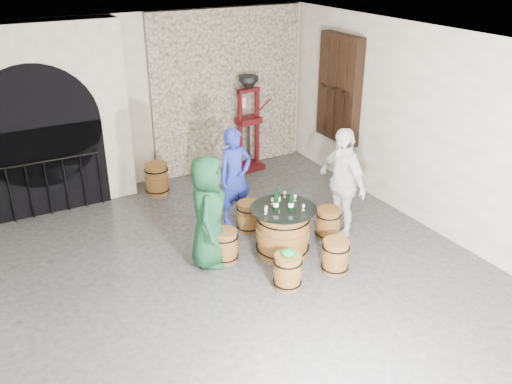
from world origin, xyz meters
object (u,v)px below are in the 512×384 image
barrel_stool_left (225,246)px  wine_bottle_left (276,202)px  person_green (208,212)px  barrel_stool_near_left (288,271)px  barrel_stool_near_right (335,256)px  wine_bottle_center (291,203)px  barrel_table (283,231)px  barrel_stool_right (328,223)px  barrel_stool_far (249,216)px  person_blue (235,177)px  corking_press (249,116)px  person_white (342,183)px  wine_bottle_right (278,197)px  side_barrel (157,179)px

barrel_stool_left → wine_bottle_left: 1.00m
person_green → barrel_stool_near_left: bearing=-117.8°
barrel_stool_near_right → wine_bottle_center: (-0.35, 0.67, 0.65)m
barrel_stool_left → barrel_stool_near_left: same height
barrel_table → barrel_stool_left: bearing=165.2°
barrel_stool_right → wine_bottle_left: (-1.02, -0.08, 0.65)m
barrel_stool_far → barrel_stool_right: (1.00, -0.82, 0.00)m
wine_bottle_center → wine_bottle_left: bearing=149.0°
person_blue → barrel_stool_near_left: bearing=-101.2°
barrel_stool_near_left → corking_press: corking_press is taller
barrel_stool_far → barrel_stool_right: 1.29m
barrel_stool_right → person_white: size_ratio=0.28×
person_blue → corking_press: corking_press is taller
barrel_table → wine_bottle_center: (0.05, -0.12, 0.52)m
barrel_stool_far → barrel_stool_near_right: bearing=-73.1°
person_blue → barrel_table: bearing=-87.2°
person_green → wine_bottle_left: size_ratio=5.15×
barrel_table → wine_bottle_right: size_ratio=3.04×
person_green → wine_bottle_right: (1.06, -0.15, 0.06)m
barrel_stool_near_left → wine_bottle_center: wine_bottle_center is taller
wine_bottle_left → wine_bottle_center: (0.19, -0.11, 0.00)m
barrel_stool_near_left → wine_bottle_left: (0.27, 0.78, 0.65)m
barrel_stool_right → barrel_stool_near_left: 1.55m
barrel_stool_right → wine_bottle_right: size_ratio=1.53×
barrel_table → barrel_stool_near_left: bearing=-117.1°
barrel_stool_right → wine_bottle_left: size_ratio=1.53×
barrel_stool_far → wine_bottle_right: bearing=-82.7°
person_green → barrel_stool_left: bearing=-74.6°
barrel_table → corking_press: corking_press is taller
person_white → wine_bottle_right: size_ratio=5.53×
wine_bottle_right → barrel_table: bearing=-83.8°
wine_bottle_left → person_white: bearing=4.3°
side_barrel → corking_press: bearing=6.9°
barrel_stool_right → side_barrel: side_barrel is taller
person_green → person_white: bearing=-65.2°
barrel_stool_right → barrel_stool_near_right: (-0.49, -0.86, 0.00)m
wine_bottle_center → barrel_stool_near_left: bearing=-124.3°
barrel_stool_near_right → barrel_stool_near_left: size_ratio=1.00×
barrel_stool_right → wine_bottle_left: 1.21m
barrel_table → barrel_stool_far: barrel_table is taller
barrel_stool_far → barrel_stool_near_left: size_ratio=1.00×
barrel_stool_near_left → person_blue: (0.25, 2.05, 0.57)m
barrel_stool_far → barrel_stool_right: same height
barrel_stool_near_right → wine_bottle_left: (-0.53, 0.78, 0.65)m
person_green → corking_press: corking_press is taller
wine_bottle_center → side_barrel: bearing=108.0°
barrel_stool_near_right → person_green: size_ratio=0.30×
barrel_stool_near_right → barrel_stool_far: bearing=106.9°
person_blue → person_white: 1.73m
person_white → wine_bottle_center: bearing=-79.8°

